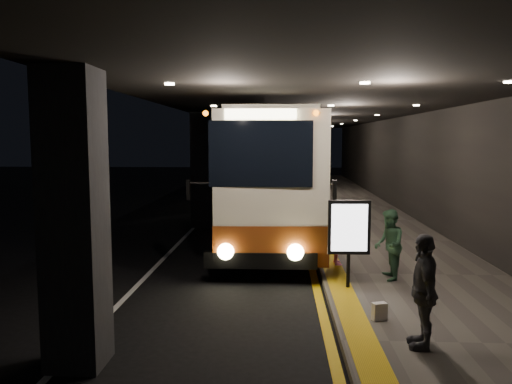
{
  "coord_description": "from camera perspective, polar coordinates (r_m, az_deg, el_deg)",
  "views": [
    {
      "loc": [
        1.51,
        -15.07,
        3.39
      ],
      "look_at": [
        0.73,
        0.8,
        1.7
      ],
      "focal_mm": 35.0,
      "sensor_mm": 36.0,
      "label": 1
    }
  ],
  "objects": [
    {
      "name": "coach_second",
      "position": [
        34.38,
        2.13,
        3.65
      ],
      "size": [
        2.84,
        12.88,
        4.04
      ],
      "rotation": [
        0.0,
        0.0,
        0.01
      ],
      "color": "beige",
      "rests_on": "ground"
    },
    {
      "name": "passenger_waiting_grey",
      "position": [
        8.28,
        18.6,
        -10.65
      ],
      "size": [
        0.66,
        1.11,
        1.8
      ],
      "primitive_type": "imported",
      "rotation": [
        0.0,
        0.0,
        -1.69
      ],
      "color": "#46464A",
      "rests_on": "sidewalk"
    },
    {
      "name": "lane_line_white",
      "position": [
        20.62,
        -6.47,
        -3.42
      ],
      "size": [
        0.12,
        50.0,
        0.01
      ],
      "primitive_type": "cube",
      "color": "silver",
      "rests_on": "ground"
    },
    {
      "name": "ground",
      "position": [
        15.52,
        -2.86,
        -6.55
      ],
      "size": [
        90.0,
        90.0,
        0.0
      ],
      "primitive_type": "plane",
      "color": "black"
    },
    {
      "name": "passenger_boarding",
      "position": [
        13.11,
        9.31,
        -4.57
      ],
      "size": [
        0.46,
        0.64,
        1.67
      ],
      "primitive_type": "imported",
      "rotation": [
        0.0,
        0.0,
        1.66
      ],
      "color": "#C15A91",
      "rests_on": "sidewalk"
    },
    {
      "name": "coach_third",
      "position": [
        44.28,
        2.06,
        4.22
      ],
      "size": [
        2.94,
        13.06,
        4.09
      ],
      "rotation": [
        0.0,
        0.0,
        -0.02
      ],
      "color": "beige",
      "rests_on": "ground"
    },
    {
      "name": "kerb_stripe_yellow",
      "position": [
        20.37,
        5.15,
        -3.52
      ],
      "size": [
        0.18,
        50.0,
        0.01
      ],
      "primitive_type": "cube",
      "color": "gold",
      "rests_on": "ground"
    },
    {
      "name": "support_columns",
      "position": [
        19.34,
        -6.15,
        2.51
      ],
      "size": [
        0.8,
        24.8,
        4.4
      ],
      "color": "black",
      "rests_on": "ground"
    },
    {
      "name": "info_sign",
      "position": [
        10.99,
        10.59,
        -4.18
      ],
      "size": [
        0.91,
        0.15,
        1.93
      ],
      "rotation": [
        0.0,
        0.0,
        0.04
      ],
      "color": "black",
      "rests_on": "sidewalk"
    },
    {
      "name": "tactile_strip",
      "position": [
        20.37,
        6.56,
        -3.1
      ],
      "size": [
        0.5,
        50.0,
        0.01
      ],
      "primitive_type": "cube",
      "color": "gold",
      "rests_on": "sidewalk"
    },
    {
      "name": "canopy",
      "position": [
        20.13,
        5.7,
        9.49
      ],
      "size": [
        9.0,
        50.0,
        0.4
      ],
      "primitive_type": "cube",
      "color": "black",
      "rests_on": "support_columns"
    },
    {
      "name": "sidewalk",
      "position": [
        20.6,
        11.85,
        -3.32
      ],
      "size": [
        4.5,
        50.0,
        0.15
      ],
      "primitive_type": "cube",
      "color": "#514C44",
      "rests_on": "ground"
    },
    {
      "name": "passenger_waiting_green",
      "position": [
        11.93,
        14.96,
        -5.84
      ],
      "size": [
        0.53,
        0.82,
        1.64
      ],
      "primitive_type": "imported",
      "rotation": [
        0.0,
        0.0,
        -1.63
      ],
      "color": "#376344",
      "rests_on": "sidewalk"
    },
    {
      "name": "stanchion_post",
      "position": [
        14.21,
        7.79,
        -4.78
      ],
      "size": [
        0.05,
        0.05,
        1.16
      ],
      "primitive_type": "cylinder",
      "color": "black",
      "rests_on": "sidewalk"
    },
    {
      "name": "terminal_wall",
      "position": [
        20.81,
        18.17,
        4.7
      ],
      "size": [
        0.1,
        50.0,
        6.0
      ],
      "primitive_type": "cube",
      "color": "black",
      "rests_on": "ground"
    },
    {
      "name": "bag_plain",
      "position": [
        9.46,
        13.92,
        -13.11
      ],
      "size": [
        0.29,
        0.21,
        0.32
      ],
      "primitive_type": "cube",
      "rotation": [
        0.0,
        0.0,
        0.29
      ],
      "color": "silver",
      "rests_on": "sidewalk"
    },
    {
      "name": "coach_main",
      "position": [
        17.77,
        1.35,
        1.44
      ],
      "size": [
        3.18,
        13.16,
        4.07
      ],
      "rotation": [
        0.0,
        0.0,
        0.04
      ],
      "color": "beige",
      "rests_on": "ground"
    },
    {
      "name": "bag_polka",
      "position": [
        10.58,
        19.0,
        -11.21
      ],
      "size": [
        0.27,
        0.15,
        0.31
      ],
      "primitive_type": "cube",
      "rotation": [
        0.0,
        0.0,
        -0.14
      ],
      "color": "black",
      "rests_on": "sidewalk"
    }
  ]
}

